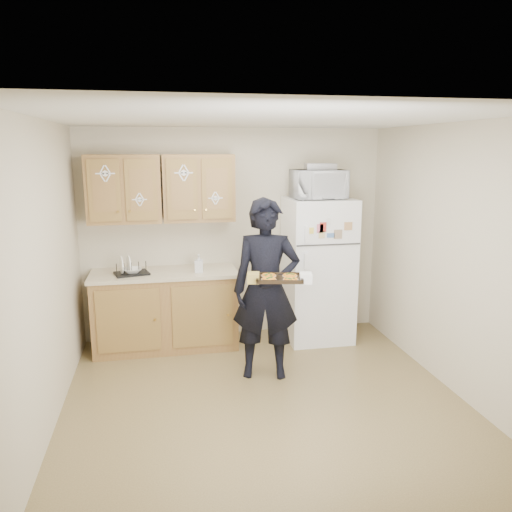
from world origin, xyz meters
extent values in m
plane|color=brown|center=(0.00, 0.00, 0.00)|extent=(3.60, 3.60, 0.00)
plane|color=silver|center=(0.00, 0.00, 2.50)|extent=(3.60, 3.60, 0.00)
cube|color=beige|center=(0.00, 1.80, 1.25)|extent=(3.60, 0.04, 2.50)
cube|color=beige|center=(0.00, -1.80, 1.25)|extent=(3.60, 0.04, 2.50)
cube|color=beige|center=(-1.80, 0.00, 1.25)|extent=(0.04, 3.60, 2.50)
cube|color=beige|center=(1.80, 0.00, 1.25)|extent=(0.04, 3.60, 2.50)
cube|color=white|center=(0.95, 1.43, 0.85)|extent=(0.75, 0.70, 1.70)
cube|color=brown|center=(-0.85, 1.48, 0.43)|extent=(1.60, 0.60, 0.86)
cube|color=#C2B995|center=(-0.85, 1.48, 0.88)|extent=(1.64, 0.64, 0.04)
cube|color=brown|center=(-1.25, 1.61, 1.83)|extent=(0.80, 0.33, 0.75)
cube|color=brown|center=(-0.43, 1.61, 1.83)|extent=(0.80, 0.33, 0.75)
cube|color=gold|center=(1.47, 1.67, 0.16)|extent=(0.20, 0.07, 0.32)
imported|color=black|center=(0.13, 0.54, 0.90)|extent=(0.73, 0.56, 1.80)
cube|color=black|center=(0.19, 0.25, 1.08)|extent=(0.48, 0.39, 0.04)
cylinder|color=orange|center=(0.08, 0.20, 1.10)|extent=(0.14, 0.14, 0.02)
cylinder|color=orange|center=(0.27, 0.16, 1.10)|extent=(0.14, 0.14, 0.02)
cylinder|color=orange|center=(0.11, 0.34, 1.10)|extent=(0.14, 0.14, 0.02)
cylinder|color=orange|center=(0.30, 0.30, 1.10)|extent=(0.14, 0.14, 0.02)
imported|color=white|center=(0.91, 1.38, 1.86)|extent=(0.61, 0.42, 0.33)
cube|color=#ABABB2|center=(0.94, 1.41, 2.06)|extent=(0.36, 0.27, 0.07)
cube|color=black|center=(-1.20, 1.43, 0.97)|extent=(0.41, 0.35, 0.14)
imported|color=white|center=(-1.19, 1.43, 0.94)|extent=(0.23, 0.23, 0.05)
imported|color=white|center=(-0.47, 1.37, 1.00)|extent=(0.10, 0.10, 0.21)
camera|label=1|loc=(-0.88, -4.09, 2.26)|focal=35.00mm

